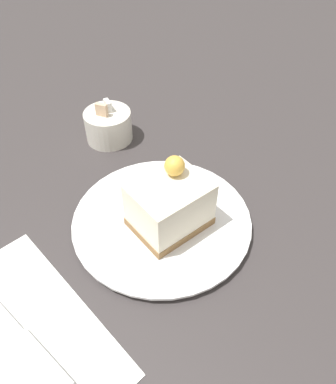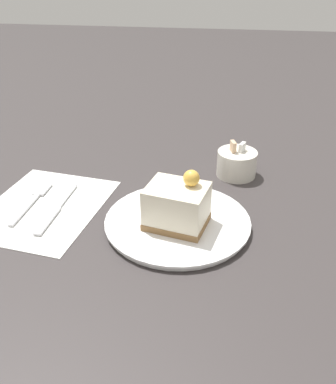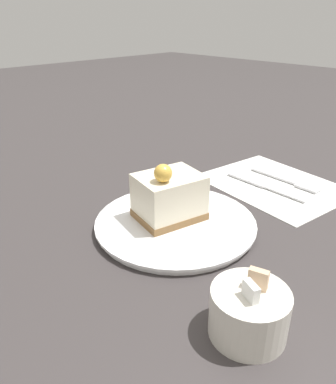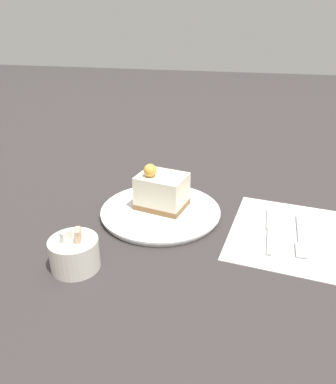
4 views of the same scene
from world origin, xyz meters
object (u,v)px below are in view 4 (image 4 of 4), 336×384
object	(u,v)px
fork	(301,238)
sugar_bowl	(75,253)
plate	(159,211)
knife	(270,225)
cake_slice	(160,191)

from	to	relation	value
fork	sugar_bowl	distance (m)	0.41
plate	knife	xyz separation A→B (m)	(-0.23, 0.00, -0.00)
plate	sugar_bowl	size ratio (longest dim) A/B	3.07
plate	knife	distance (m)	0.23
plate	knife	bearing A→B (deg)	179.30
knife	sugar_bowl	world-z (taller)	sugar_bowl
cake_slice	fork	world-z (taller)	cake_slice
fork	knife	size ratio (longest dim) A/B	0.88
plate	cake_slice	xyz separation A→B (m)	(0.00, -0.01, 0.04)
cake_slice	knife	bearing A→B (deg)	-170.68
fork	sugar_bowl	xyz separation A→B (m)	(0.38, 0.16, 0.02)
plate	sugar_bowl	distance (m)	0.23
plate	sugar_bowl	xyz separation A→B (m)	(0.10, 0.20, 0.02)
cake_slice	fork	xyz separation A→B (m)	(-0.28, 0.05, -0.04)
knife	plate	bearing A→B (deg)	1.98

